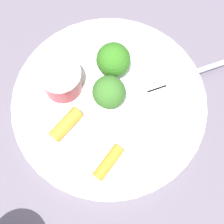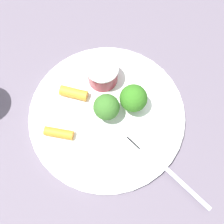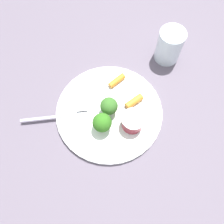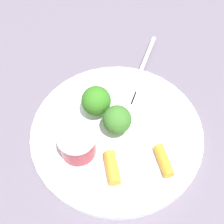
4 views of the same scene
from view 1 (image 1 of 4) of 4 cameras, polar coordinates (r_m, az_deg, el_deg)
ground_plane at (r=0.47m, az=-0.48°, el=1.34°), size 2.40×2.40×0.00m
plate at (r=0.46m, az=-0.48°, el=1.61°), size 0.26×0.26×0.01m
sauce_cup at (r=0.45m, az=-8.49°, el=5.39°), size 0.05×0.05×0.04m
broccoli_floret_0 at (r=0.43m, az=-0.24°, el=3.15°), size 0.04×0.04×0.05m
broccoli_floret_1 at (r=0.45m, az=0.23°, el=8.79°), size 0.05×0.05×0.05m
carrot_stick_0 at (r=0.44m, az=-7.79°, el=-2.07°), size 0.04×0.05×0.02m
carrot_stick_1 at (r=0.42m, az=-0.64°, el=-8.52°), size 0.04×0.05×0.02m
fork at (r=0.49m, az=14.42°, el=6.75°), size 0.02×0.17×0.00m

